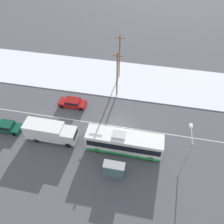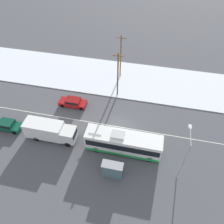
{
  "view_description": "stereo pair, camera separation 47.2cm",
  "coord_description": "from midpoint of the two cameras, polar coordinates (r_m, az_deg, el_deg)",
  "views": [
    {
      "loc": [
        3.11,
        -21.66,
        26.5
      ],
      "look_at": [
        -1.45,
        1.63,
        1.4
      ],
      "focal_mm": 35.0,
      "sensor_mm": 36.0,
      "label": 1
    },
    {
      "loc": [
        3.58,
        -21.56,
        26.5
      ],
      "look_at": [
        -1.45,
        1.63,
        1.4
      ],
      "focal_mm": 35.0,
      "sensor_mm": 36.0,
      "label": 2
    }
  ],
  "objects": [
    {
      "name": "streetlamp",
      "position": [
        27.3,
        18.41,
        -9.99
      ],
      "size": [
        0.36,
        3.13,
        7.34
      ],
      "color": "#9EA3A8",
      "rests_on": "ground_plane"
    },
    {
      "name": "sedan_car",
      "position": [
        37.56,
        -10.64,
        2.43
      ],
      "size": [
        4.64,
        1.8,
        1.44
      ],
      "rotation": [
        0.0,
        0.0,
        3.14
      ],
      "color": "maroon",
      "rests_on": "ground_plane"
    },
    {
      "name": "bus_shelter",
      "position": [
        28.27,
        -0.07,
        -14.82
      ],
      "size": [
        2.73,
        1.2,
        2.4
      ],
      "color": "gray",
      "rests_on": "ground_plane"
    },
    {
      "name": "parked_car_near_truck",
      "position": [
        37.01,
        -25.98,
        -3.44
      ],
      "size": [
        4.1,
        1.8,
        1.55
      ],
      "color": "#0F4733",
      "rests_on": "ground_plane"
    },
    {
      "name": "snow_lot",
      "position": [
        42.93,
        4.31,
        8.44
      ],
      "size": [
        80.0,
        11.08,
        0.12
      ],
      "color": "silver",
      "rests_on": "ground_plane"
    },
    {
      "name": "lane_marking_center",
      "position": [
        34.36,
        1.46,
        -3.88
      ],
      "size": [
        60.0,
        0.12,
        0.0
      ],
      "color": "silver",
      "rests_on": "ground_plane"
    },
    {
      "name": "city_bus",
      "position": [
        30.53,
        2.75,
        -7.97
      ],
      "size": [
        10.51,
        2.57,
        3.37
      ],
      "color": "white",
      "rests_on": "ground_plane"
    },
    {
      "name": "utility_pole_roadside",
      "position": [
        36.7,
        0.97,
        9.72
      ],
      "size": [
        1.8,
        0.24,
        8.57
      ],
      "color": "brown",
      "rests_on": "ground_plane"
    },
    {
      "name": "pedestrian_at_stop",
      "position": [
        29.42,
        0.51,
        -13.47
      ],
      "size": [
        0.59,
        0.26,
        1.64
      ],
      "color": "#23232D",
      "rests_on": "ground_plane"
    },
    {
      "name": "box_truck",
      "position": [
        32.96,
        -16.33,
        -4.88
      ],
      "size": [
        7.5,
        2.3,
        3.0
      ],
      "color": "silver",
      "rests_on": "ground_plane"
    },
    {
      "name": "ground_plane",
      "position": [
        34.36,
        1.46,
        -3.88
      ],
      "size": [
        120.0,
        120.0,
        0.0
      ],
      "primitive_type": "plane",
      "color": "#4C4C51"
    },
    {
      "name": "utility_pole_snowlot",
      "position": [
        41.16,
        1.61,
        14.3
      ],
      "size": [
        1.8,
        0.24,
        8.65
      ],
      "color": "brown",
      "rests_on": "ground_plane"
    }
  ]
}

